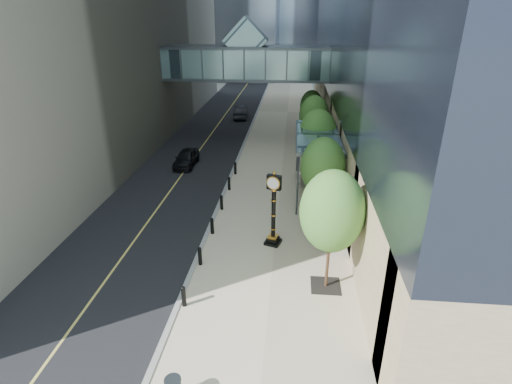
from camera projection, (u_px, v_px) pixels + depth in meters
ground at (242, 327)px, 16.49m from camera, size 320.00×320.00×0.00m
road at (228, 111)px, 53.48m from camera, size 8.00×180.00×0.02m
sidewalk at (287, 112)px, 52.79m from camera, size 8.00×180.00×0.06m
curb at (257, 112)px, 53.13m from camera, size 0.25×180.00×0.07m
skywalk at (247, 61)px, 39.09m from camera, size 17.00×4.20×5.80m
entrance_canopy at (318, 137)px, 27.23m from camera, size 3.00×8.00×4.38m
bollard_row at (217, 214)px, 24.70m from camera, size 0.20×16.20×0.90m
street_trees at (319, 141)px, 27.87m from camera, size 2.84×28.57×5.83m
street_clock at (273, 214)px, 21.64m from camera, size 1.01×1.01×4.29m
pedestrian at (299, 178)px, 28.95m from camera, size 0.71×0.51×1.80m
car_near at (186, 158)px, 33.82m from camera, size 1.66×4.00×1.35m
car_far at (241, 112)px, 49.79m from camera, size 1.93×4.63×1.49m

